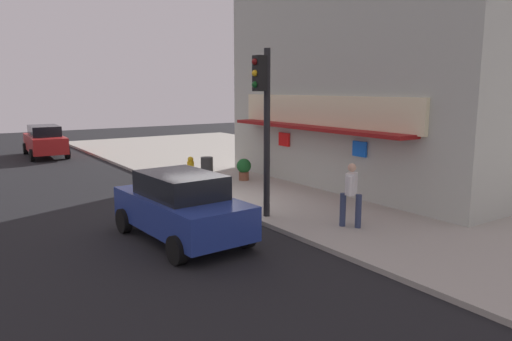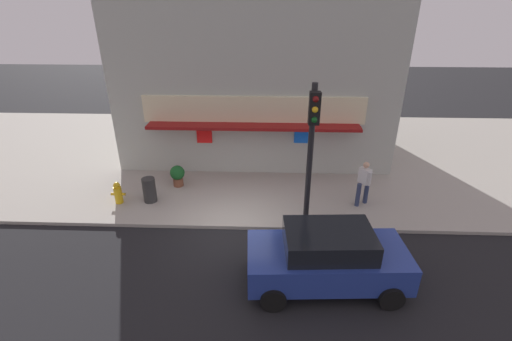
% 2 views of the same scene
% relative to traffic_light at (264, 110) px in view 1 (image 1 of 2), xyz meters
% --- Properties ---
extents(ground_plane, '(63.50, 63.50, 0.00)m').
position_rel_traffic_light_xyz_m(ground_plane, '(-2.37, -0.31, -3.13)').
color(ground_plane, black).
extents(sidewalk, '(42.33, 12.41, 0.13)m').
position_rel_traffic_light_xyz_m(sidewalk, '(-2.37, 5.89, -3.07)').
color(sidewalk, '#A39E93').
rests_on(sidewalk, ground_plane).
extents(corner_building, '(11.70, 7.93, 8.17)m').
position_rel_traffic_light_xyz_m(corner_building, '(-1.92, 7.33, 1.07)').
color(corner_building, '#ADB2A8').
rests_on(corner_building, sidewalk).
extents(traffic_light, '(0.32, 0.58, 4.68)m').
position_rel_traffic_light_xyz_m(traffic_light, '(0.00, 0.00, 0.00)').
color(traffic_light, black).
rests_on(traffic_light, sidewalk).
extents(fire_hydrant, '(0.53, 0.29, 0.84)m').
position_rel_traffic_light_xyz_m(fire_hydrant, '(-6.78, 1.07, -2.61)').
color(fire_hydrant, gold).
rests_on(fire_hydrant, sidewalk).
extents(trash_can, '(0.48, 0.48, 0.93)m').
position_rel_traffic_light_xyz_m(trash_can, '(-5.65, 1.23, -2.54)').
color(trash_can, '#2D2D2D').
rests_on(trash_can, sidewalk).
extents(pedestrian, '(0.56, 0.52, 1.69)m').
position_rel_traffic_light_xyz_m(pedestrian, '(2.13, 1.30, -2.08)').
color(pedestrian, navy).
rests_on(pedestrian, sidewalk).
extents(potted_plant_by_doorway, '(0.58, 0.58, 0.86)m').
position_rel_traffic_light_xyz_m(potted_plant_by_doorway, '(-4.90, 2.48, -2.52)').
color(potted_plant_by_doorway, brown).
rests_on(potted_plant_by_doorway, sidewalk).
extents(parked_car_blue, '(4.24, 2.24, 1.69)m').
position_rel_traffic_light_xyz_m(parked_car_blue, '(0.28, -2.68, -2.27)').
color(parked_car_blue, navy).
rests_on(parked_car_blue, ground_plane).
extents(parked_car_red, '(4.65, 2.12, 1.71)m').
position_rel_traffic_light_xyz_m(parked_car_red, '(-17.39, -2.54, -2.26)').
color(parked_car_red, '#AD1E1E').
rests_on(parked_car_red, ground_plane).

